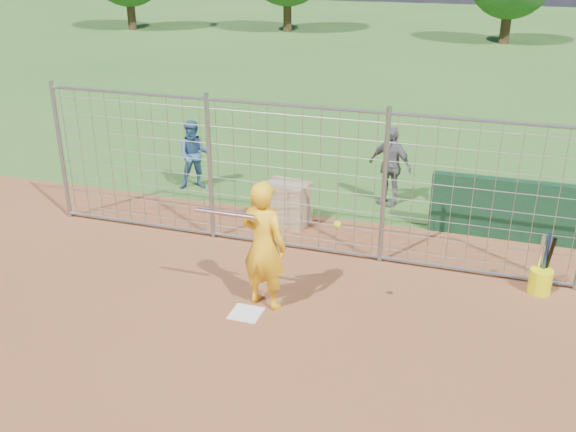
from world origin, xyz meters
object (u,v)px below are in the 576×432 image
(bystander_a, at_px, (194,155))
(equipment_bin, at_px, (287,203))
(batter, at_px, (264,245))
(bystander_b, at_px, (390,166))
(bucket_with_bats, at_px, (541,278))

(bystander_a, relative_size, equipment_bin, 1.85)
(batter, distance_m, equipment_bin, 3.00)
(bystander_b, height_order, equipment_bin, bystander_b)
(batter, xyz_separation_m, equipment_bin, (-0.61, 2.89, -0.56))
(batter, distance_m, bucket_with_bats, 4.20)
(bystander_b, bearing_deg, equipment_bin, -114.02)
(batter, bearing_deg, equipment_bin, -65.04)
(bystander_a, height_order, bystander_b, bystander_b)
(bystander_b, distance_m, equipment_bin, 2.29)
(batter, relative_size, equipment_bin, 2.39)
(bystander_b, bearing_deg, batter, -80.71)
(bystander_a, height_order, equipment_bin, bystander_a)
(bystander_a, bearing_deg, batter, -77.52)
(batter, relative_size, bucket_with_bats, 1.96)
(bystander_b, bearing_deg, bucket_with_bats, -23.18)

